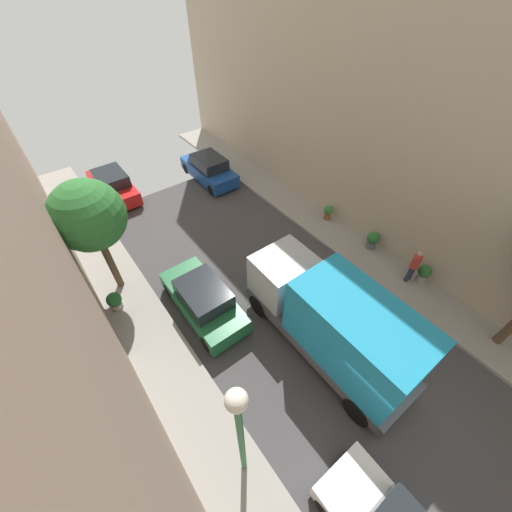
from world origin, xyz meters
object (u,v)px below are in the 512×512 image
at_px(potted_plant_4, 115,301).
at_px(pedestrian, 414,265).
at_px(potted_plant_2, 63,207).
at_px(lamp_post, 240,428).
at_px(delivery_truck, 334,322).
at_px(street_tree_0, 88,216).
at_px(potted_plant_0, 373,239).
at_px(potted_plant_5, 424,273).
at_px(parked_car_left_4, 113,185).
at_px(potted_plant_1, 328,212).
at_px(parked_car_left_3, 203,300).
at_px(parked_car_right_2, 209,169).

bearing_deg(potted_plant_4, pedestrian, -30.27).
bearing_deg(potted_plant_2, potted_plant_4, -89.74).
relative_size(pedestrian, lamp_post, 0.33).
xyz_separation_m(delivery_truck, street_tree_0, (-4.98, 7.49, 2.12)).
height_order(potted_plant_0, potted_plant_5, potted_plant_0).
height_order(parked_car_left_4, potted_plant_5, parked_car_left_4).
distance_m(pedestrian, potted_plant_1, 5.20).
distance_m(parked_car_left_3, lamp_post, 6.40).
bearing_deg(potted_plant_1, potted_plant_5, -88.79).
bearing_deg(parked_car_left_4, delivery_truck, -79.44).
distance_m(delivery_truck, potted_plant_2, 15.11).
bearing_deg(parked_car_left_3, potted_plant_5, -28.00).
xyz_separation_m(potted_plant_0, lamp_post, (-10.18, -3.62, 2.94)).
bearing_deg(potted_plant_5, lamp_post, -174.78).
bearing_deg(parked_car_right_2, pedestrian, -78.60).
relative_size(potted_plant_1, lamp_post, 0.16).
height_order(street_tree_0, potted_plant_4, street_tree_0).
height_order(potted_plant_0, potted_plant_2, potted_plant_2).
xyz_separation_m(delivery_truck, pedestrian, (5.23, 0.10, -0.71)).
bearing_deg(parked_car_right_2, potted_plant_4, -142.60).
bearing_deg(parked_car_left_3, parked_car_left_4, 90.00).
bearing_deg(potted_plant_1, delivery_truck, -136.43).
height_order(potted_plant_1, lamp_post, lamp_post).
xyz_separation_m(potted_plant_4, potted_plant_5, (11.18, -6.65, 0.03)).
xyz_separation_m(pedestrian, potted_plant_4, (-10.75, 6.27, -0.48)).
bearing_deg(parked_car_left_3, street_tree_0, 124.47).
relative_size(parked_car_right_2, potted_plant_5, 4.92).
distance_m(parked_car_left_3, pedestrian, 8.92).
distance_m(delivery_truck, potted_plant_4, 8.52).
xyz_separation_m(parked_car_left_3, lamp_post, (-1.90, -5.38, 2.90)).
height_order(parked_car_left_3, potted_plant_1, parked_car_left_3).
bearing_deg(pedestrian, potted_plant_4, 149.73).
bearing_deg(potted_plant_0, potted_plant_1, 90.65).
bearing_deg(potted_plant_4, lamp_post, -83.08).
bearing_deg(delivery_truck, lamp_post, -165.27).
distance_m(parked_car_left_4, potted_plant_0, 14.64).
bearing_deg(lamp_post, potted_plant_0, 19.57).
xyz_separation_m(parked_car_left_3, potted_plant_0, (8.28, -1.77, -0.04)).
height_order(parked_car_left_3, lamp_post, lamp_post).
xyz_separation_m(parked_car_right_2, potted_plant_4, (-8.22, -6.28, -0.13)).
bearing_deg(lamp_post, delivery_truck, 14.73).
height_order(potted_plant_2, potted_plant_4, potted_plant_2).
bearing_deg(parked_car_left_4, potted_plant_0, -55.57).
xyz_separation_m(parked_car_right_2, potted_plant_5, (2.96, -12.93, -0.10)).
bearing_deg(lamp_post, parked_car_left_3, 70.56).
distance_m(parked_car_right_2, potted_plant_2, 8.36).
xyz_separation_m(parked_car_left_4, pedestrian, (7.93, -14.38, 0.35)).
relative_size(parked_car_left_3, potted_plant_1, 5.03).
bearing_deg(delivery_truck, potted_plant_1, 43.57).
bearing_deg(parked_car_right_2, street_tree_0, -146.05).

